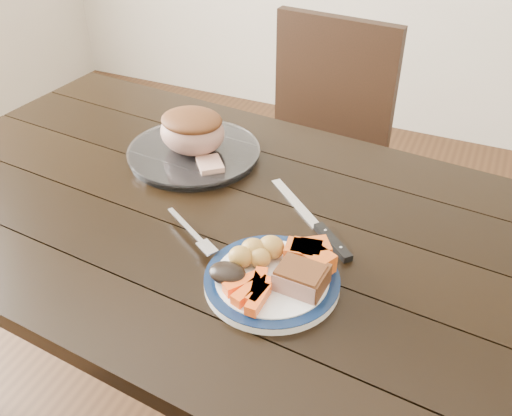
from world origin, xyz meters
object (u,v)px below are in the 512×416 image
at_px(dining_table, 227,246).
at_px(carving_knife, 323,231).
at_px(pork_slice, 300,279).
at_px(serving_platter, 194,154).
at_px(fork, 194,234).
at_px(roast_joint, 192,132).
at_px(chair_far, 317,147).
at_px(dinner_plate, 272,281).

height_order(dining_table, carving_knife, carving_knife).
height_order(dining_table, pork_slice, pork_slice).
distance_m(dining_table, carving_knife, 0.24).
relative_size(serving_platter, pork_slice, 3.84).
bearing_deg(carving_knife, fork, -108.63).
relative_size(dining_table, carving_knife, 6.61).
bearing_deg(roast_joint, serving_platter, 0.00).
xyz_separation_m(dining_table, pork_slice, (0.23, -0.17, 0.13)).
distance_m(dining_table, chair_far, 0.75).
height_order(dinner_plate, pork_slice, pork_slice).
xyz_separation_m(dining_table, serving_platter, (-0.18, 0.18, 0.10)).
distance_m(serving_platter, carving_knife, 0.43).
xyz_separation_m(dining_table, roast_joint, (-0.18, 0.18, 0.16)).
bearing_deg(chair_far, dinner_plate, 108.14).
xyz_separation_m(dinner_plate, carving_knife, (0.04, 0.18, -0.00)).
bearing_deg(chair_far, roast_joint, 80.26).
bearing_deg(dinner_plate, serving_platter, 135.75).
height_order(serving_platter, pork_slice, pork_slice).
distance_m(dining_table, pork_slice, 0.32).
xyz_separation_m(serving_platter, pork_slice, (0.41, -0.35, 0.03)).
relative_size(roast_joint, carving_knife, 0.64).
xyz_separation_m(serving_platter, roast_joint, (0.00, 0.00, 0.06)).
distance_m(serving_platter, fork, 0.34).
bearing_deg(dinner_plate, pork_slice, -4.76).
bearing_deg(carving_knife, serving_platter, -161.23).
relative_size(serving_platter, carving_knife, 1.27).
height_order(pork_slice, roast_joint, roast_joint).
bearing_deg(dinner_plate, carving_knife, 78.35).
bearing_deg(dining_table, chair_far, 92.42).
relative_size(pork_slice, fork, 0.52).
distance_m(dining_table, dinner_plate, 0.26).
xyz_separation_m(dinner_plate, serving_platter, (-0.36, 0.35, 0.00)).
height_order(fork, roast_joint, roast_joint).
relative_size(dining_table, fork, 10.45).
xyz_separation_m(roast_joint, carving_knife, (0.39, -0.16, -0.06)).
bearing_deg(roast_joint, carving_knife, -22.69).
relative_size(dinner_plate, pork_slice, 3.00).
height_order(roast_joint, carving_knife, roast_joint).
relative_size(dinner_plate, serving_platter, 0.78).
relative_size(chair_far, carving_knife, 3.67).
xyz_separation_m(dinner_plate, pork_slice, (0.06, -0.00, 0.03)).
height_order(dining_table, chair_far, chair_far).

